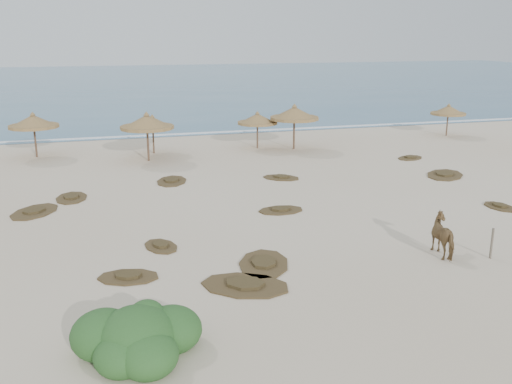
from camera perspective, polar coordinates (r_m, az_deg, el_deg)
The scene contains 24 objects.
ground at distance 20.68m, azimuth 5.87°, elevation -6.06°, with size 160.00×160.00×0.00m, color beige.
ocean at distance 93.42m, azimuth -11.42°, elevation 10.68°, with size 200.00×100.00×0.01m, color #2A5D7F.
foam_line at distance 45.07m, azimuth -6.31°, elevation 5.83°, with size 70.00×0.60×0.01m, color white.
palapa_1 at distance 38.46m, azimuth -21.38°, elevation 6.54°, with size 3.46×3.46×2.88m.
palapa_2 at distance 37.66m, azimuth -10.31°, elevation 6.80°, with size 3.24×3.24×2.56m.
palapa_3 at distance 35.36m, azimuth -10.86°, elevation 6.82°, with size 4.24×4.24×3.04m.
palapa_4 at distance 38.75m, azimuth 0.14°, elevation 7.28°, with size 3.30×3.30×2.54m.
palapa_5 at distance 38.47m, azimuth 3.86°, elevation 7.80°, with size 3.74×3.74×3.08m.
palapa_6 at distance 45.96m, azimuth 18.69°, elevation 7.71°, with size 3.05×3.05×2.47m.
horse at distance 21.22m, azimuth 18.43°, elevation -4.18°, with size 0.77×1.70×1.43m, color olive.
fence_post_near at distance 21.52m, azimuth 22.51°, elevation -4.77°, with size 0.08×0.08×1.11m, color #6C6351.
bush at distance 14.59m, azimuth -11.75°, elevation -14.06°, with size 3.23×2.85×1.45m.
scrub_1 at distance 26.87m, azimuth -21.28°, elevation -1.82°, with size 2.76×3.08×0.16m.
scrub_2 at distance 21.36m, azimuth -9.49°, elevation -5.34°, with size 1.54×1.94×0.16m.
scrub_3 at distance 25.27m, azimuth 2.50°, elevation -1.79°, with size 2.09×1.41×0.16m.
scrub_4 at distance 28.02m, azimuth 23.20°, elevation -1.33°, with size 1.21×1.76×0.16m.
scrub_5 at distance 33.19m, azimuth 18.37°, elevation 1.66°, with size 3.37×3.40×0.16m.
scrub_6 at distance 28.51m, azimuth -17.97°, elevation -0.53°, with size 1.62×2.33×0.16m.
scrub_7 at distance 30.93m, azimuth 2.54°, elevation 1.47°, with size 2.40×2.20×0.16m.
scrub_9 at distance 19.54m, azimuth 0.79°, elevation -7.15°, with size 2.45×3.03×0.16m.
scrub_10 at distance 37.11m, azimuth 15.16°, elevation 3.33°, with size 2.23×1.93×0.16m.
scrub_11 at distance 18.99m, azimuth -12.65°, elevation -8.25°, with size 2.23×1.72×0.16m.
scrub_13 at distance 30.51m, azimuth -8.43°, elevation 1.11°, with size 2.13×2.71×0.16m.
scrub_14 at distance 17.97m, azimuth -1.11°, elevation -9.27°, with size 3.37×2.99×0.16m.
Camera 1 is at (-7.19, -17.83, 7.63)m, focal length 40.00 mm.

